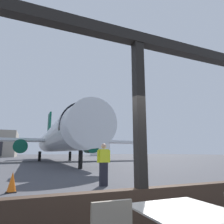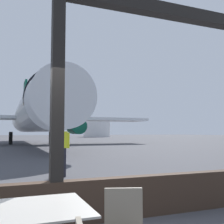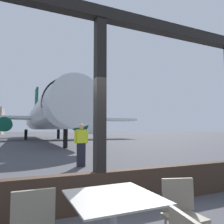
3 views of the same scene
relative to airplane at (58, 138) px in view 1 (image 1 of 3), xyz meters
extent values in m
plane|color=#424247|center=(-2.15, 11.55, -3.49)|extent=(220.00, 220.00, 0.00)
cube|color=#38281E|center=(-2.15, -28.45, -3.14)|extent=(7.69, 0.24, 0.70)
cube|color=black|center=(-2.15, -28.45, 0.34)|extent=(7.69, 0.24, 0.24)
cube|color=black|center=(-2.15, -28.45, -1.64)|extent=(0.20, 0.20, 3.70)
cube|color=#ADA89E|center=(-2.61, -30.11, -2.73)|extent=(0.95, 0.95, 0.02)
cylinder|color=silver|center=(0.00, 1.23, 0.01)|extent=(3.95, 33.86, 3.95)
cone|color=silver|center=(0.00, -17.00, 0.01)|extent=(3.75, 2.60, 3.75)
cylinder|color=black|center=(0.00, -15.10, 0.16)|extent=(4.03, 0.90, 4.03)
cube|color=silver|center=(-7.99, 1.37, -0.29)|extent=(14.01, 4.20, 0.36)
cube|color=silver|center=(7.99, 1.37, -0.29)|extent=(14.01, 4.20, 0.36)
cylinder|color=#0C4C38|center=(-5.17, -0.03, -1.29)|extent=(1.90, 3.20, 1.90)
cylinder|color=#0C4C38|center=(5.17, -0.03, -1.29)|extent=(1.90, 3.20, 1.90)
cube|color=#0C4C38|center=(0.00, 16.66, 4.39)|extent=(0.36, 4.40, 5.20)
cylinder|color=black|center=(0.00, -14.80, -2.73)|extent=(0.36, 0.36, 1.52)
cylinder|color=black|center=(-2.40, 2.37, -2.73)|extent=(0.44, 0.44, 1.52)
cylinder|color=black|center=(2.40, 2.37, -2.73)|extent=(0.44, 0.44, 1.52)
cube|color=black|center=(-1.20, -23.76, -3.01)|extent=(0.32, 0.20, 0.95)
cube|color=yellow|center=(-1.20, -23.76, -2.26)|extent=(0.40, 0.22, 0.55)
sphere|color=tan|center=(-1.20, -23.76, -1.86)|extent=(0.22, 0.22, 0.22)
cylinder|color=yellow|center=(-0.96, -23.80, -2.29)|extent=(0.09, 0.09, 0.52)
cylinder|color=yellow|center=(-1.43, -23.72, -2.29)|extent=(0.09, 0.09, 0.52)
cone|color=orange|center=(-4.63, -23.79, -3.14)|extent=(0.32, 0.32, 0.70)
cube|color=black|center=(-4.63, -23.79, -3.47)|extent=(0.36, 0.36, 0.03)
cylinder|color=white|center=(24.26, 49.98, -0.62)|extent=(8.55, 8.55, 5.73)
camera|label=1|loc=(-4.20, -31.95, -2.12)|focal=32.11mm
camera|label=2|loc=(-2.90, -32.78, -2.02)|focal=43.18mm
camera|label=3|loc=(-3.60, -32.32, -1.99)|focal=34.30mm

